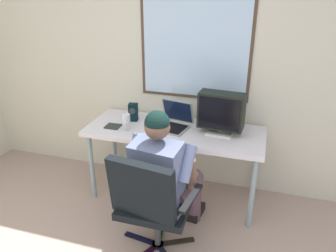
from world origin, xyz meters
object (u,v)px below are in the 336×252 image
person_seated (165,172)px  wine_glass (126,119)px  office_chair (151,200)px  desk (175,136)px  desk_speaker (133,112)px  crt_monitor (221,111)px  cd_case (113,126)px  laptop (174,120)px

person_seated → wine_glass: bearing=140.2°
office_chair → wine_glass: office_chair is taller
office_chair → desk: bearing=93.2°
office_chair → desk_speaker: size_ratio=5.25×
crt_monitor → wine_glass: (-0.85, -0.19, -0.10)m
person_seated → desk_speaker: (-0.53, 0.66, 0.21)m
crt_monitor → cd_case: 1.04m
office_chair → laptop: laptop is taller
crt_monitor → cd_case: bearing=-171.7°
desk_speaker → laptop: bearing=-2.7°
desk → wine_glass: size_ratio=10.26×
desk → wine_glass: (-0.43, -0.15, 0.18)m
office_chair → wine_glass: size_ratio=5.72×
wine_glass → cd_case: 0.20m
person_seated → wine_glass: 0.70m
person_seated → laptop: (-0.11, 0.64, 0.18)m
office_chair → person_seated: (0.03, 0.26, 0.10)m
desk → laptop: laptop is taller
desk → cd_case: cd_case is taller
desk → desk_speaker: (-0.45, 0.09, 0.16)m
desk_speaker → person_seated: bearing=-51.1°
wine_glass → cd_case: bearing=166.0°
wine_glass → desk_speaker: size_ratio=0.92×
desk_speaker → crt_monitor: bearing=-3.5°
laptop → desk: bearing=-67.0°
person_seated → office_chair: bearing=-97.4°
crt_monitor → laptop: (-0.45, 0.03, -0.15)m
desk → laptop: 0.15m
office_chair → desk_speaker: office_chair is taller
person_seated → wine_glass: person_seated is taller
person_seated → wine_glass: (-0.51, 0.42, 0.23)m
laptop → wine_glass: bearing=-150.9°
cd_case → wine_glass: bearing=-14.0°
desk → cd_case: bearing=-169.1°
crt_monitor → laptop: bearing=175.7°
laptop → wine_glass: laptop is taller
office_chair → cd_case: (-0.63, 0.72, 0.22)m
person_seated → desk_speaker: person_seated is taller
wine_glass → office_chair: bearing=-55.1°
person_seated → crt_monitor: 0.77m
office_chair → cd_case: 0.98m
office_chair → laptop: 0.94m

